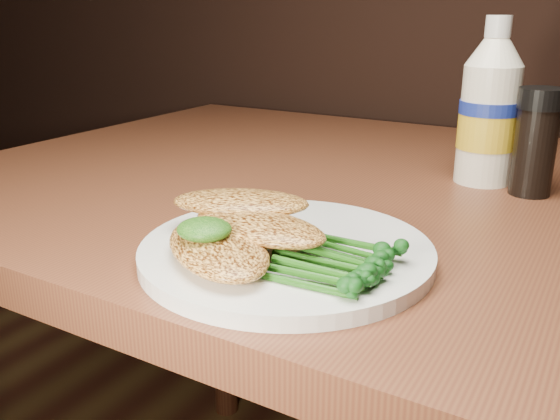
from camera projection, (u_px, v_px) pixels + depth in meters
The scene contains 8 objects.
plate at pixel (286, 251), 0.51m from camera, with size 0.25×0.25×0.01m, color white.
chicken_front at pixel (218, 248), 0.47m from camera, with size 0.13×0.07×0.02m, color #F2AA4D.
chicken_mid at pixel (259, 226), 0.50m from camera, with size 0.13×0.06×0.02m, color #F2AA4D.
chicken_back at pixel (241, 202), 0.53m from camera, with size 0.12×0.06×0.02m, color #F2AA4D.
pesto_front at pixel (204, 229), 0.47m from camera, with size 0.04×0.04×0.02m, color black.
broccolini_bundle at pixel (328, 258), 0.46m from camera, with size 0.12×0.09×0.02m, color #1D5412, non-canonical shape.
mayo_bottle at pixel (490, 102), 0.71m from camera, with size 0.07×0.07×0.20m, color white, non-canonical shape.
pepper_grinder at pixel (535, 143), 0.67m from camera, with size 0.05×0.05×0.12m, color black, non-canonical shape.
Camera 1 is at (0.21, 0.38, 0.95)m, focal length 38.26 mm.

